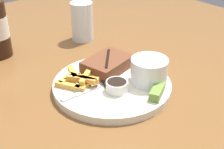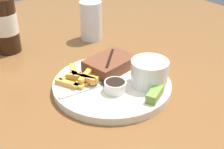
{
  "view_description": "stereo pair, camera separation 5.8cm",
  "coord_description": "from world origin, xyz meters",
  "px_view_note": "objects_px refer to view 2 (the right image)",
  "views": [
    {
      "loc": [
        -0.4,
        -0.47,
        1.12
      ],
      "look_at": [
        0.0,
        0.0,
        0.77
      ],
      "focal_mm": 50.0,
      "sensor_mm": 36.0,
      "label": 1
    },
    {
      "loc": [
        -0.35,
        -0.51,
        1.12
      ],
      "look_at": [
        0.0,
        0.0,
        0.77
      ],
      "focal_mm": 50.0,
      "sensor_mm": 36.0,
      "label": 2
    }
  ],
  "objects_px": {
    "steak_portion": "(110,64)",
    "dipping_sauce_cup": "(115,86)",
    "dinner_plate": "(112,85)",
    "coleslaw_cup": "(149,71)",
    "beer_bottle": "(4,22)",
    "fork_utensil": "(84,90)",
    "knife_utensil": "(102,76)",
    "pickle_spear": "(155,94)",
    "drinking_glass": "(91,21)"
  },
  "relations": [
    {
      "from": "fork_utensil",
      "to": "drinking_glass",
      "type": "distance_m",
      "value": 0.33
    },
    {
      "from": "knife_utensil",
      "to": "beer_bottle",
      "type": "bearing_deg",
      "value": 37.38
    },
    {
      "from": "pickle_spear",
      "to": "knife_utensil",
      "type": "height_order",
      "value": "pickle_spear"
    },
    {
      "from": "coleslaw_cup",
      "to": "fork_utensil",
      "type": "height_order",
      "value": "coleslaw_cup"
    },
    {
      "from": "steak_portion",
      "to": "dipping_sauce_cup",
      "type": "relative_size",
      "value": 2.71
    },
    {
      "from": "dinner_plate",
      "to": "dipping_sauce_cup",
      "type": "height_order",
      "value": "dipping_sauce_cup"
    },
    {
      "from": "pickle_spear",
      "to": "beer_bottle",
      "type": "distance_m",
      "value": 0.48
    },
    {
      "from": "dinner_plate",
      "to": "coleslaw_cup",
      "type": "xyz_separation_m",
      "value": [
        0.07,
        -0.05,
        0.04
      ]
    },
    {
      "from": "coleslaw_cup",
      "to": "pickle_spear",
      "type": "xyz_separation_m",
      "value": [
        -0.03,
        -0.05,
        -0.02
      ]
    },
    {
      "from": "dipping_sauce_cup",
      "to": "pickle_spear",
      "type": "bearing_deg",
      "value": -52.28
    },
    {
      "from": "fork_utensil",
      "to": "beer_bottle",
      "type": "xyz_separation_m",
      "value": [
        -0.06,
        0.33,
        0.07
      ]
    },
    {
      "from": "coleslaw_cup",
      "to": "dipping_sauce_cup",
      "type": "height_order",
      "value": "coleslaw_cup"
    },
    {
      "from": "knife_utensil",
      "to": "fork_utensil",
      "type": "bearing_deg",
      "value": 128.31
    },
    {
      "from": "steak_portion",
      "to": "drinking_glass",
      "type": "height_order",
      "value": "drinking_glass"
    },
    {
      "from": "coleslaw_cup",
      "to": "pickle_spear",
      "type": "bearing_deg",
      "value": -118.12
    },
    {
      "from": "steak_portion",
      "to": "beer_bottle",
      "type": "bearing_deg",
      "value": 119.25
    },
    {
      "from": "beer_bottle",
      "to": "drinking_glass",
      "type": "xyz_separation_m",
      "value": [
        0.24,
        -0.06,
        -0.03
      ]
    },
    {
      "from": "dipping_sauce_cup",
      "to": "beer_bottle",
      "type": "distance_m",
      "value": 0.39
    },
    {
      "from": "dipping_sauce_cup",
      "to": "pickle_spear",
      "type": "xyz_separation_m",
      "value": [
        0.05,
        -0.07,
        -0.0
      ]
    },
    {
      "from": "beer_bottle",
      "to": "steak_portion",
      "type": "bearing_deg",
      "value": -60.75
    },
    {
      "from": "steak_portion",
      "to": "pickle_spear",
      "type": "bearing_deg",
      "value": -87.21
    },
    {
      "from": "steak_portion",
      "to": "beer_bottle",
      "type": "height_order",
      "value": "beer_bottle"
    },
    {
      "from": "pickle_spear",
      "to": "drinking_glass",
      "type": "bearing_deg",
      "value": 78.68
    },
    {
      "from": "beer_bottle",
      "to": "knife_utensil",
      "type": "bearing_deg",
      "value": -68.11
    },
    {
      "from": "steak_portion",
      "to": "dipping_sauce_cup",
      "type": "height_order",
      "value": "steak_portion"
    },
    {
      "from": "knife_utensil",
      "to": "drinking_glass",
      "type": "bearing_deg",
      "value": -10.78
    },
    {
      "from": "steak_portion",
      "to": "pickle_spear",
      "type": "relative_size",
      "value": 2.16
    },
    {
      "from": "steak_portion",
      "to": "drinking_glass",
      "type": "relative_size",
      "value": 1.12
    },
    {
      "from": "dinner_plate",
      "to": "coleslaw_cup",
      "type": "distance_m",
      "value": 0.09
    },
    {
      "from": "drinking_glass",
      "to": "dipping_sauce_cup",
      "type": "bearing_deg",
      "value": -112.64
    },
    {
      "from": "fork_utensil",
      "to": "steak_portion",
      "type": "bearing_deg",
      "value": 29.19
    },
    {
      "from": "fork_utensil",
      "to": "pickle_spear",
      "type": "bearing_deg",
      "value": -41.41
    },
    {
      "from": "coleslaw_cup",
      "to": "fork_utensil",
      "type": "relative_size",
      "value": 0.63
    },
    {
      "from": "dinner_plate",
      "to": "beer_bottle",
      "type": "height_order",
      "value": "beer_bottle"
    },
    {
      "from": "coleslaw_cup",
      "to": "pickle_spear",
      "type": "distance_m",
      "value": 0.06
    },
    {
      "from": "steak_portion",
      "to": "coleslaw_cup",
      "type": "height_order",
      "value": "coleslaw_cup"
    },
    {
      "from": "pickle_spear",
      "to": "drinking_glass",
      "type": "relative_size",
      "value": 0.52
    },
    {
      "from": "fork_utensil",
      "to": "drinking_glass",
      "type": "bearing_deg",
      "value": 59.75
    },
    {
      "from": "fork_utensil",
      "to": "dinner_plate",
      "type": "bearing_deg",
      "value": -0.0
    },
    {
      "from": "knife_utensil",
      "to": "pickle_spear",
      "type": "bearing_deg",
      "value": -146.58
    },
    {
      "from": "pickle_spear",
      "to": "beer_bottle",
      "type": "relative_size",
      "value": 0.24
    },
    {
      "from": "coleslaw_cup",
      "to": "beer_bottle",
      "type": "xyz_separation_m",
      "value": [
        -0.2,
        0.39,
        0.04
      ]
    },
    {
      "from": "steak_portion",
      "to": "knife_utensil",
      "type": "distance_m",
      "value": 0.04
    },
    {
      "from": "dipping_sauce_cup",
      "to": "beer_bottle",
      "type": "bearing_deg",
      "value": 106.87
    },
    {
      "from": "pickle_spear",
      "to": "knife_utensil",
      "type": "relative_size",
      "value": 0.37
    },
    {
      "from": "beer_bottle",
      "to": "coleslaw_cup",
      "type": "bearing_deg",
      "value": -63.42
    },
    {
      "from": "drinking_glass",
      "to": "steak_portion",
      "type": "bearing_deg",
      "value": -110.56
    },
    {
      "from": "dinner_plate",
      "to": "pickle_spear",
      "type": "bearing_deg",
      "value": -70.29
    },
    {
      "from": "coleslaw_cup",
      "to": "dipping_sauce_cup",
      "type": "relative_size",
      "value": 1.75
    },
    {
      "from": "fork_utensil",
      "to": "dipping_sauce_cup",
      "type": "bearing_deg",
      "value": -32.52
    }
  ]
}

